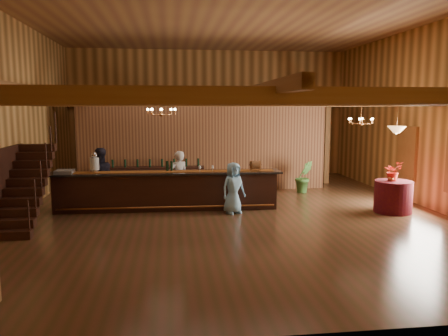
{
  "coord_description": "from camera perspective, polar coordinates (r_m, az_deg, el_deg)",
  "views": [
    {
      "loc": [
        -1.72,
        -12.3,
        3.0
      ],
      "look_at": [
        -0.12,
        0.67,
        1.21
      ],
      "focal_mm": 35.0,
      "sensor_mm": 36.0,
      "label": 1
    }
  ],
  "objects": [
    {
      "name": "pendant_lamp",
      "position": [
        13.36,
        21.63,
        4.69
      ],
      "size": [
        0.52,
        0.52,
        0.9
      ],
      "color": "#A16131",
      "rests_on": "beam_grid"
    },
    {
      "name": "ceiling",
      "position": [
        12.67,
        0.97,
        19.19
      ],
      "size": [
        14.0,
        14.0,
        0.0
      ],
      "primitive_type": "plane",
      "rotation": [
        3.14,
        0.0,
        0.0
      ],
      "color": "#9D7040",
      "rests_on": "wall_back"
    },
    {
      "name": "wall_right",
      "position": [
        14.53,
        25.23,
        6.08
      ],
      "size": [
        0.1,
        14.0,
        5.5
      ],
      "primitive_type": "cube",
      "color": "tan",
      "rests_on": "floor"
    },
    {
      "name": "wall_front",
      "position": [
        5.58,
        11.01,
        5.09
      ],
      "size": [
        12.0,
        0.1,
        5.5
      ],
      "primitive_type": "cube",
      "color": "tan",
      "rests_on": "floor"
    },
    {
      "name": "floor",
      "position": [
        12.78,
        0.91,
        -5.78
      ],
      "size": [
        14.0,
        14.0,
        0.0
      ],
      "primitive_type": "plane",
      "color": "brown",
      "rests_on": "ground"
    },
    {
      "name": "support_posts",
      "position": [
        12.01,
        1.26,
        1.11
      ],
      "size": [
        9.2,
        10.2,
        3.2
      ],
      "color": "olive",
      "rests_on": "floor"
    },
    {
      "name": "table_vase",
      "position": [
        13.4,
        20.97,
        -1.02
      ],
      "size": [
        0.19,
        0.19,
        0.29
      ],
      "primitive_type": "imported",
      "rotation": [
        0.0,
        0.0,
        -0.39
      ],
      "color": "#A16131",
      "rests_on": "round_table"
    },
    {
      "name": "staff_second",
      "position": [
        13.95,
        -15.9,
        -1.14
      ],
      "size": [
        1.08,
        0.98,
        1.81
      ],
      "primitive_type": "imported",
      "rotation": [
        0.0,
        0.0,
        3.57
      ],
      "color": "black",
      "rests_on": "floor"
    },
    {
      "name": "glass_rack_tray",
      "position": [
        13.39,
        -20.1,
        -0.46
      ],
      "size": [
        0.5,
        0.5,
        0.1
      ],
      "primitive_type": "cube",
      "color": "gray",
      "rests_on": "tasting_bar"
    },
    {
      "name": "window_right_back",
      "position": [
        15.42,
        22.85,
        1.8
      ],
      "size": [
        0.12,
        1.05,
        1.75
      ],
      "primitive_type": "cube",
      "color": "white",
      "rests_on": "wall_right"
    },
    {
      "name": "chandelier_right",
      "position": [
        14.25,
        17.44,
        5.93
      ],
      "size": [
        0.8,
        0.8,
        0.73
      ],
      "color": "#A16131",
      "rests_on": "beam_grid"
    },
    {
      "name": "beam_grid",
      "position": [
        12.92,
        0.63,
        8.87
      ],
      "size": [
        11.9,
        13.9,
        0.39
      ],
      "color": "olive",
      "rests_on": "wall_left"
    },
    {
      "name": "raffle_drum",
      "position": [
        13.12,
        4.11,
        0.39
      ],
      "size": [
        0.34,
        0.24,
        0.3
      ],
      "color": "brown",
      "rests_on": "tasting_bar"
    },
    {
      "name": "floor_plant",
      "position": [
        15.85,
        10.39,
        -1.12
      ],
      "size": [
        0.68,
        0.57,
        1.15
      ],
      "primitive_type": "imported",
      "rotation": [
        0.0,
        0.0,
        0.1
      ],
      "color": "#40762F",
      "rests_on": "floor"
    },
    {
      "name": "wall_left",
      "position": [
        13.02,
        -26.36,
        5.9
      ],
      "size": [
        0.1,
        14.0,
        5.5
      ],
      "primitive_type": "cube",
      "color": "tan",
      "rests_on": "floor"
    },
    {
      "name": "backbar_shelf",
      "position": [
        15.63,
        -8.83,
        -1.58
      ],
      "size": [
        3.41,
        0.74,
        0.95
      ],
      "primitive_type": "cube",
      "rotation": [
        0.0,
        0.0,
        -0.06
      ],
      "color": "black",
      "rests_on": "floor"
    },
    {
      "name": "beverage_dispenser",
      "position": [
        13.28,
        -16.56,
        0.66
      ],
      "size": [
        0.26,
        0.26,
        0.6
      ],
      "color": "silver",
      "rests_on": "tasting_bar"
    },
    {
      "name": "wall_back",
      "position": [
        19.38,
        -1.96,
        7.06
      ],
      "size": [
        12.0,
        0.1,
        5.5
      ],
      "primitive_type": "cube",
      "color": "tan",
      "rests_on": "floor"
    },
    {
      "name": "partition_wall",
      "position": [
        15.91,
        -2.61,
        2.57
      ],
      "size": [
        9.0,
        0.18,
        3.1
      ],
      "primitive_type": "cube",
      "color": "brown",
      "rests_on": "floor"
    },
    {
      "name": "guest",
      "position": [
        12.5,
        1.23,
        -2.62
      ],
      "size": [
        0.85,
        0.72,
        1.48
      ],
      "primitive_type": "imported",
      "rotation": [
        0.0,
        0.0,
        0.41
      ],
      "color": "#81BAE0",
      "rests_on": "floor"
    },
    {
      "name": "tasting_bar",
      "position": [
        13.11,
        -7.44,
        -2.91
      ],
      "size": [
        6.84,
        1.06,
        1.15
      ],
      "rotation": [
        0.0,
        0.0,
        -0.03
      ],
      "color": "black",
      "rests_on": "floor"
    },
    {
      "name": "table_flowers",
      "position": [
        13.48,
        21.19,
        -0.39
      ],
      "size": [
        0.6,
        0.55,
        0.56
      ],
      "primitive_type": "imported",
      "rotation": [
        0.0,
        0.0,
        0.27
      ],
      "color": "red",
      "rests_on": "round_table"
    },
    {
      "name": "bartender",
      "position": [
        13.73,
        -5.93,
        -1.27
      ],
      "size": [
        0.73,
        0.62,
        1.69
      ],
      "primitive_type": "imported",
      "rotation": [
        0.0,
        0.0,
        3.56
      ],
      "color": "silver",
      "rests_on": "floor"
    },
    {
      "name": "backroom_boxes",
      "position": [
        18.03,
        -2.43,
        -0.08
      ],
      "size": [
        4.1,
        0.6,
        1.1
      ],
      "color": "black",
      "rests_on": "floor"
    },
    {
      "name": "round_table",
      "position": [
        13.58,
        21.22,
        -3.51
      ],
      "size": [
        1.06,
        1.06,
        0.92
      ],
      "primitive_type": "cylinder",
      "color": "#3F0515",
      "rests_on": "floor"
    },
    {
      "name": "staircase",
      "position": [
        12.31,
        -24.58,
        -2.26
      ],
      "size": [
        1.0,
        2.8,
        2.0
      ],
      "color": "black",
      "rests_on": "floor"
    },
    {
      "name": "chandelier_left",
      "position": [
        12.58,
        -8.17,
        7.33
      ],
      "size": [
        0.8,
        0.8,
        0.44
      ],
      "color": "#A16131",
      "rests_on": "beam_grid"
    },
    {
      "name": "bar_bottle_1",
      "position": [
        13.13,
        -7.39,
        0.24
      ],
      "size": [
        0.07,
        0.07,
        0.3
      ],
      "primitive_type": "cylinder",
      "color": "black",
      "rests_on": "tasting_bar"
    },
    {
      "name": "bar_bottle_2",
      "position": [
        13.13,
        -6.86,
        0.25
      ],
      "size": [
        0.07,
        0.07,
        0.3
      ],
      "primitive_type": "cylinder",
      "color": "black",
      "rests_on": "tasting_bar"
    },
    {
      "name": "bar_bottle_0",
      "position": [
        13.13,
        -7.44,
        0.24
      ],
      "size": [
        0.07,
        0.07,
        0.3
      ],
      "primitive_type": "cylinder",
      "color": "black",
      "rests_on": "tasting_bar"
    }
  ]
}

